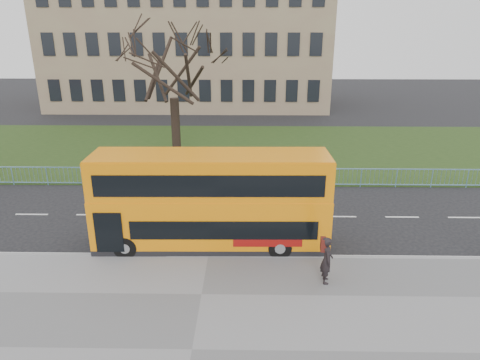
{
  "coord_description": "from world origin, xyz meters",
  "views": [
    {
      "loc": [
        1.51,
        -16.38,
        8.65
      ],
      "look_at": [
        1.21,
        1.0,
        2.39
      ],
      "focal_mm": 32.0,
      "sensor_mm": 36.0,
      "label": 1
    }
  ],
  "objects": [
    {
      "name": "ground",
      "position": [
        0.0,
        0.0,
        0.0
      ],
      "size": [
        120.0,
        120.0,
        0.0
      ],
      "primitive_type": "plane",
      "color": "black",
      "rests_on": "ground"
    },
    {
      "name": "pavement",
      "position": [
        0.0,
        -6.75,
        0.06
      ],
      "size": [
        80.0,
        10.5,
        0.12
      ],
      "primitive_type": "cube",
      "color": "slate",
      "rests_on": "ground"
    },
    {
      "name": "kerb",
      "position": [
        0.0,
        -1.55,
        0.07
      ],
      "size": [
        80.0,
        0.2,
        0.14
      ],
      "primitive_type": "cube",
      "color": "gray",
      "rests_on": "ground"
    },
    {
      "name": "grass_verge",
      "position": [
        0.0,
        14.3,
        0.04
      ],
      "size": [
        80.0,
        15.4,
        0.08
      ],
      "primitive_type": "cube",
      "color": "#203714",
      "rests_on": "ground"
    },
    {
      "name": "guard_railing",
      "position": [
        0.0,
        6.6,
        0.55
      ],
      "size": [
        40.0,
        0.12,
        1.1
      ],
      "primitive_type": null,
      "color": "#72A7CB",
      "rests_on": "ground"
    },
    {
      "name": "bare_tree",
      "position": [
        -3.0,
        10.0,
        5.33
      ],
      "size": [
        7.35,
        7.35,
        10.5
      ],
      "primitive_type": null,
      "color": "black",
      "rests_on": "grass_verge"
    },
    {
      "name": "civic_building",
      "position": [
        -5.0,
        35.0,
        7.0
      ],
      "size": [
        30.0,
        15.0,
        14.0
      ],
      "primitive_type": "cube",
      "color": "#886D56",
      "rests_on": "ground"
    },
    {
      "name": "yellow_bus",
      "position": [
        0.08,
        -0.51,
        2.11
      ],
      "size": [
        9.43,
        2.38,
        3.94
      ],
      "rotation": [
        0.0,
        0.0,
        0.02
      ],
      "color": "orange",
      "rests_on": "ground"
    },
    {
      "name": "pedestrian",
      "position": [
        4.31,
        -3.28,
        0.99
      ],
      "size": [
        0.45,
        0.66,
        1.74
      ],
      "primitive_type": "imported",
      "rotation": [
        0.0,
        0.0,
        1.51
      ],
      "color": "black",
      "rests_on": "pavement"
    }
  ]
}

